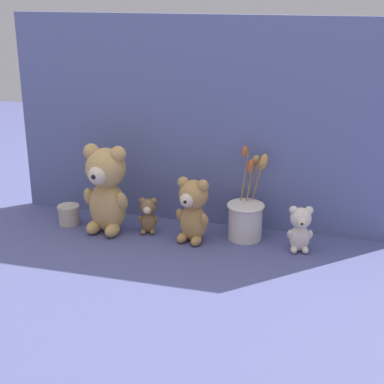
# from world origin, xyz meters

# --- Properties ---
(ground_plane) EXTENTS (4.00, 4.00, 0.00)m
(ground_plane) POSITION_xyz_m (0.00, 0.00, 0.00)
(ground_plane) COLOR #4C5184
(backdrop_wall) EXTENTS (1.38, 0.02, 0.72)m
(backdrop_wall) POSITION_xyz_m (0.00, 0.17, 0.36)
(backdrop_wall) COLOR slate
(backdrop_wall) RESTS_ON ground
(teddy_bear_large) EXTENTS (0.17, 0.16, 0.31)m
(teddy_bear_large) POSITION_xyz_m (-0.30, -0.01, 0.16)
(teddy_bear_large) COLOR tan
(teddy_bear_large) RESTS_ON ground
(teddy_bear_medium) EXTENTS (0.12, 0.11, 0.22)m
(teddy_bear_medium) POSITION_xyz_m (0.01, -0.01, 0.12)
(teddy_bear_medium) COLOR tan
(teddy_bear_medium) RESTS_ON ground
(teddy_bear_small) EXTENTS (0.09, 0.08, 0.15)m
(teddy_bear_small) POSITION_xyz_m (0.36, 0.01, 0.08)
(teddy_bear_small) COLOR beige
(teddy_bear_small) RESTS_ON ground
(teddy_bear_tiny) EXTENTS (0.07, 0.06, 0.13)m
(teddy_bear_tiny) POSITION_xyz_m (-0.16, 0.02, 0.07)
(teddy_bear_tiny) COLOR olive
(teddy_bear_tiny) RESTS_ON ground
(flower_vase) EXTENTS (0.13, 0.14, 0.31)m
(flower_vase) POSITION_xyz_m (0.18, 0.07, 0.08)
(flower_vase) COLOR silver
(flower_vase) RESTS_ON ground
(decorative_tin_tall) EXTENTS (0.08, 0.08, 0.07)m
(decorative_tin_tall) POSITION_xyz_m (-0.46, 0.02, 0.04)
(decorative_tin_tall) COLOR beige
(decorative_tin_tall) RESTS_ON ground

